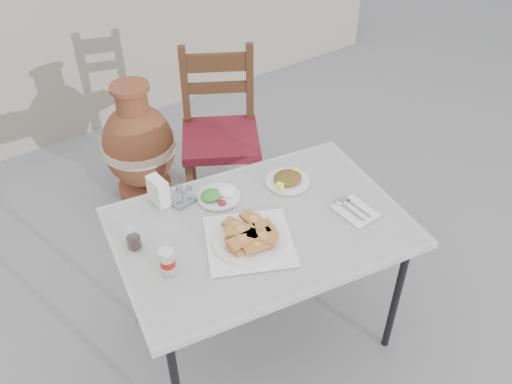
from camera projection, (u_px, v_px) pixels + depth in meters
ground at (243, 363)px, 2.59m from camera, size 80.00×80.00×0.00m
cafe_table at (261, 233)px, 2.31m from camera, size 1.33×1.01×0.74m
pide_plate at (249, 235)px, 2.17m from camera, size 0.46×0.46×0.07m
salad_rice_plate at (218, 195)px, 2.40m from camera, size 0.19×0.19×0.05m
salad_chopped_plate at (288, 179)px, 2.48m from camera, size 0.21×0.21×0.04m
soda_can at (168, 261)px, 2.03m from camera, size 0.06×0.06×0.11m
cola_glass at (134, 240)px, 2.15m from camera, size 0.06×0.06×0.09m
napkin_holder at (158, 191)px, 2.34m from camera, size 0.07×0.11×0.13m
condiment_caddy at (182, 196)px, 2.37m from camera, size 0.12×0.10×0.08m
cutlery_napkin at (353, 209)px, 2.34m from camera, size 0.14×0.19×0.01m
chair at (220, 133)px, 3.21m from camera, size 0.61×0.61×1.01m
terracotta_urn at (139, 146)px, 3.37m from camera, size 0.45×0.45×0.79m
back_wall at (40, 60)px, 3.80m from camera, size 6.00×0.25×1.20m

